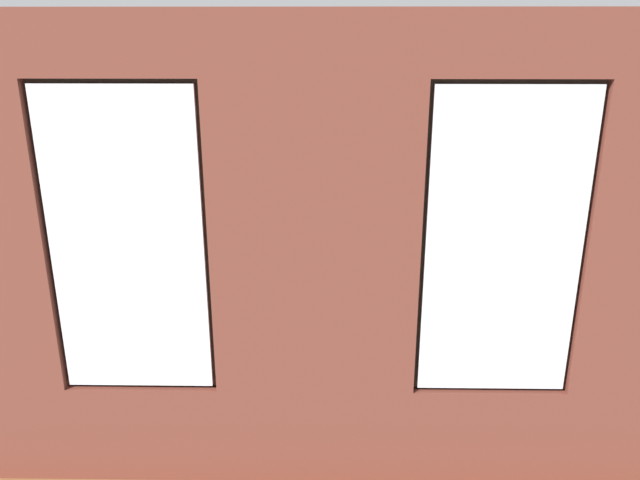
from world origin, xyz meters
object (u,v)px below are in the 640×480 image
object	(u,v)px
tv_flatscreen	(76,238)
potted_plant_beside_window_right	(31,344)
couch_left	(527,293)
potted_plant_foreground_right	(154,207)
potted_plant_corner_far_left	(630,350)
cup_ceramic	(330,290)
table_plant_small	(320,277)
couch_by_window	(281,386)
media_console	(83,295)
potted_plant_by_left_couch	(463,248)
remote_silver	(280,293)
coffee_table	(320,293)
candle_jar	(356,279)
papasan_chair	(238,233)
remote_gray	(304,284)

from	to	relation	value
tv_flatscreen	potted_plant_beside_window_right	size ratio (longest dim) A/B	0.70
couch_left	potted_plant_foreground_right	size ratio (longest dim) A/B	1.46
potted_plant_corner_far_left	cup_ceramic	bearing A→B (deg)	-35.84
cup_ceramic	table_plant_small	distance (m)	0.19
cup_ceramic	couch_by_window	bearing A→B (deg)	75.78
cup_ceramic	tv_flatscreen	xyz separation A→B (m)	(2.72, -0.29, 0.47)
media_console	potted_plant_foreground_right	xyz separation A→B (m)	(-0.29, -1.98, 0.44)
couch_by_window	potted_plant_by_left_couch	xyz separation A→B (m)	(-2.15, -3.36, -0.00)
couch_by_window	remote_silver	world-z (taller)	couch_by_window
couch_left	table_plant_small	xyz separation A→B (m)	(2.26, 0.21, 0.26)
couch_left	potted_plant_corner_far_left	distance (m)	2.05
coffee_table	cup_ceramic	bearing A→B (deg)	128.27
potted_plant_corner_far_left	potted_plant_by_left_couch	distance (m)	3.53
remote_silver	potted_plant_by_left_couch	bearing A→B (deg)	-160.53
cup_ceramic	tv_flatscreen	world-z (taller)	tv_flatscreen
media_console	couch_left	bearing A→B (deg)	-179.35
tv_flatscreen	candle_jar	bearing A→B (deg)	-179.96
coffee_table	papasan_chair	bearing A→B (deg)	-59.22
cup_ceramic	potted_plant_foreground_right	size ratio (longest dim) A/B	0.06
potted_plant_by_left_couch	remote_silver	bearing A→B (deg)	38.16
remote_silver	coffee_table	bearing A→B (deg)	178.89
couch_by_window	candle_jar	xyz separation A→B (m)	(-0.68, -1.86, 0.18)
cup_ceramic	couch_left	bearing A→B (deg)	-171.01
table_plant_small	potted_plant_by_left_couch	xyz separation A→B (m)	(-1.86, -1.66, -0.26)
table_plant_small	remote_silver	size ratio (longest dim) A/B	1.41
tv_flatscreen	potted_plant_foreground_right	xyz separation A→B (m)	(-0.29, -1.97, -0.22)
couch_left	remote_silver	size ratio (longest dim) A/B	12.10
remote_silver	tv_flatscreen	bearing A→B (deg)	-26.19
table_plant_small	media_console	xyz separation A→B (m)	(2.61, -0.15, -0.29)
potted_plant_foreground_right	potted_plant_corner_far_left	bearing A→B (deg)	140.34
tv_flatscreen	media_console	bearing A→B (deg)	90.00
couch_left	potted_plant_foreground_right	world-z (taller)	potted_plant_foreground_right
tv_flatscreen	couch_by_window	bearing A→B (deg)	141.42
media_console	potted_plant_foreground_right	size ratio (longest dim) A/B	0.65
potted_plant_by_left_couch	papasan_chair	bearing A→B (deg)	-4.99
cup_ceramic	table_plant_small	xyz separation A→B (m)	(0.11, -0.13, 0.09)
tv_flatscreen	potted_plant_beside_window_right	xyz separation A→B (m)	(-0.39, 1.97, -0.21)
remote_gray	potted_plant_foreground_right	xyz separation A→B (m)	(2.15, -2.02, 0.27)
papasan_chair	potted_plant_by_left_couch	distance (m)	3.02
table_plant_small	potted_plant_corner_far_left	distance (m)	3.01
table_plant_small	remote_silver	bearing A→B (deg)	17.58
remote_silver	cup_ceramic	bearing A→B (deg)	161.31
potted_plant_beside_window_right	potted_plant_foreground_right	bearing A→B (deg)	-88.52
couch_by_window	potted_plant_corner_far_left	bearing A→B (deg)	177.88
couch_left	potted_plant_corner_far_left	size ratio (longest dim) A/B	1.80
remote_silver	couch_by_window	bearing A→B (deg)	76.14
candle_jar	potted_plant_corner_far_left	size ratio (longest dim) A/B	0.09
cup_ceramic	potted_plant_beside_window_right	size ratio (longest dim) A/B	0.06
potted_plant_beside_window_right	remote_silver	bearing A→B (deg)	-136.91
remote_gray	tv_flatscreen	xyz separation A→B (m)	(2.44, -0.04, 0.50)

